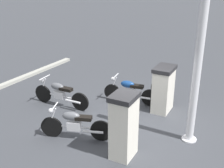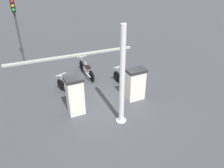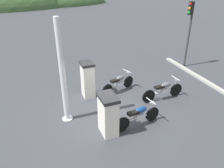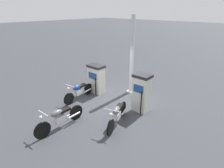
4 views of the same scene
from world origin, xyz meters
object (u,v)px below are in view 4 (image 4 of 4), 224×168
Objects in this scene: motorcycle_far_pump at (117,114)px; canopy_support_pole at (132,57)px; motorcycle_extra at (59,118)px; fuel_pump_near at (96,79)px; fuel_pump_far at (141,93)px; motorcycle_near_pump at (78,91)px.

motorcycle_far_pump is 3.41m from canopy_support_pole.
motorcycle_extra is 0.54× the size of canopy_support_pole.
fuel_pump_near is 0.80× the size of motorcycle_far_pump.
motorcycle_far_pump is at bearing 61.38° from fuel_pump_near.
fuel_pump_far is at bearing 50.13° from canopy_support_pole.
fuel_pump_far is 0.43× the size of canopy_support_pole.
fuel_pump_far is (-0.00, 2.79, 0.08)m from fuel_pump_near.
fuel_pump_far is 3.45m from motorcycle_extra.
fuel_pump_near is at bearing -118.62° from motorcycle_far_pump.
motorcycle_near_pump is 0.91× the size of motorcycle_extra.
canopy_support_pole is at bearing -129.87° from fuel_pump_far.
motorcycle_extra is (3.11, -1.44, -0.39)m from fuel_pump_far.
fuel_pump_near is 3.14m from motorcycle_far_pump.
fuel_pump_far is at bearing 177.96° from motorcycle_far_pump.
canopy_support_pole is (-4.35, -0.05, 1.42)m from motorcycle_extra.
canopy_support_pole reaches higher than fuel_pump_near.
fuel_pump_near is at bearing -90.00° from fuel_pump_far.
canopy_support_pole is at bearing 151.55° from motorcycle_near_pump.
motorcycle_extra is at bearing -24.87° from fuel_pump_far.
fuel_pump_near is 0.71× the size of motorcycle_extra.
motorcycle_far_pump is at bearing 83.51° from motorcycle_near_pump.
canopy_support_pole is at bearing -179.28° from motorcycle_extra.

